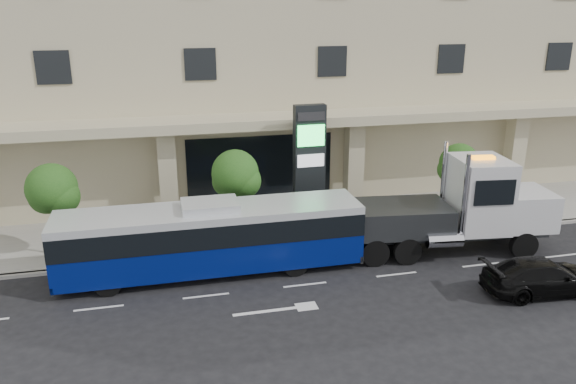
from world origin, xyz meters
name	(u,v)px	position (x,y,z in m)	size (l,w,h in m)	color
ground	(296,269)	(0.00, 0.00, 0.00)	(120.00, 120.00, 0.00)	black
sidewalk	(272,226)	(0.00, 5.00, 0.07)	(120.00, 6.00, 0.15)	gray
curb	(285,249)	(0.00, 2.00, 0.07)	(120.00, 0.30, 0.15)	gray
convention_center	(236,21)	(0.00, 15.42, 9.97)	(60.00, 17.60, 20.00)	#BEB38E
tree_left	(53,192)	(-9.97, 3.59, 3.11)	(2.27, 2.20, 4.22)	#422B19
tree_mid	(236,177)	(-1.97, 3.59, 3.26)	(2.28, 2.20, 4.38)	#422B19
tree_right	(459,166)	(9.53, 3.59, 3.04)	(2.10, 2.00, 4.04)	#422B19
city_bus	(211,237)	(-3.51, 0.53, 1.62)	(12.58, 2.69, 3.18)	black
tow_truck	(457,209)	(7.60, 0.21, 2.02)	(10.85, 3.74, 4.91)	#2D3033
black_sedan	(543,276)	(8.90, -4.28, 0.70)	(1.95, 4.79, 1.39)	black
signage_pylon	(309,166)	(1.79, 4.41, 3.29)	(1.56, 0.62, 6.18)	black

